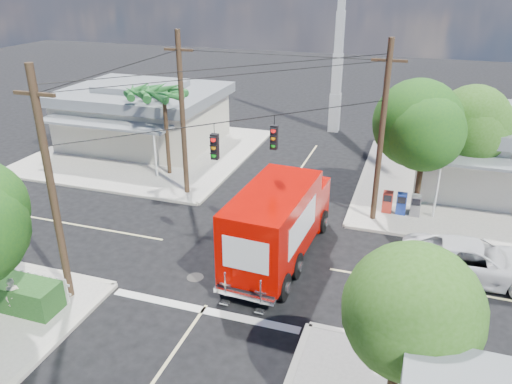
% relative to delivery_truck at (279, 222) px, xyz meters
% --- Properties ---
extents(ground, '(120.00, 120.00, 0.00)m').
position_rel_delivery_truck_xyz_m(ground, '(-1.64, -0.17, -1.80)').
color(ground, black).
rests_on(ground, ground).
extents(sidewalk_ne, '(14.12, 14.12, 0.14)m').
position_rel_delivery_truck_xyz_m(sidewalk_ne, '(9.24, 10.71, -1.73)').
color(sidewalk_ne, '#A19C91').
rests_on(sidewalk_ne, ground).
extents(sidewalk_nw, '(14.12, 14.12, 0.14)m').
position_rel_delivery_truck_xyz_m(sidewalk_nw, '(-12.52, 10.71, -1.73)').
color(sidewalk_nw, '#A19C91').
rests_on(sidewalk_nw, ground).
extents(road_markings, '(32.00, 32.00, 0.01)m').
position_rel_delivery_truck_xyz_m(road_markings, '(-1.64, -1.64, -1.79)').
color(road_markings, beige).
rests_on(road_markings, ground).
extents(building_nw, '(10.80, 10.20, 4.30)m').
position_rel_delivery_truck_xyz_m(building_nw, '(-13.64, 12.30, 0.42)').
color(building_nw, beige).
rests_on(building_nw, sidewalk_nw).
extents(radio_tower, '(0.80, 0.80, 17.00)m').
position_rel_delivery_truck_xyz_m(radio_tower, '(-1.14, 19.83, 3.84)').
color(radio_tower, silver).
rests_on(radio_tower, ground).
extents(tree_ne_front, '(4.21, 4.14, 6.66)m').
position_rel_delivery_truck_xyz_m(tree_ne_front, '(5.57, 6.59, 2.97)').
color(tree_ne_front, '#422D1C').
rests_on(tree_ne_front, sidewalk_ne).
extents(tree_ne_back, '(3.77, 3.66, 5.82)m').
position_rel_delivery_truck_xyz_m(tree_ne_back, '(8.17, 8.79, 2.39)').
color(tree_ne_back, '#422D1C').
rests_on(tree_ne_back, sidewalk_ne).
extents(tree_se, '(3.67, 3.54, 5.62)m').
position_rel_delivery_truck_xyz_m(tree_se, '(5.37, -7.41, 2.24)').
color(tree_se, '#422D1C').
rests_on(tree_se, sidewalk_se).
extents(palm_nw_front, '(3.01, 3.08, 5.59)m').
position_rel_delivery_truck_xyz_m(palm_nw_front, '(-9.14, 7.33, 3.24)').
color(palm_nw_front, '#422D1C').
rests_on(palm_nw_front, sidewalk_nw).
extents(palm_nw_back, '(3.01, 3.08, 5.19)m').
position_rel_delivery_truck_xyz_m(palm_nw_back, '(-11.14, 8.83, 2.87)').
color(palm_nw_back, '#422D1C').
rests_on(palm_nw_back, sidewalk_nw).
extents(utility_poles, '(12.00, 10.68, 9.00)m').
position_rel_delivery_truck_xyz_m(utility_poles, '(-3.23, 1.44, 2.87)').
color(utility_poles, '#473321').
rests_on(utility_poles, ground).
extents(picket_fence, '(5.94, 0.06, 1.00)m').
position_rel_delivery_truck_xyz_m(picket_fence, '(-9.44, -5.77, -1.12)').
color(picket_fence, silver).
rests_on(picket_fence, sidewalk_sw).
extents(vending_boxes, '(1.90, 0.50, 1.10)m').
position_rel_delivery_truck_xyz_m(vending_boxes, '(4.86, 6.03, -1.11)').
color(vending_boxes, red).
rests_on(vending_boxes, sidewalk_ne).
extents(delivery_truck, '(3.05, 8.33, 3.54)m').
position_rel_delivery_truck_xyz_m(delivery_truck, '(0.00, 0.00, 0.00)').
color(delivery_truck, black).
rests_on(delivery_truck, ground).
extents(parked_car, '(5.85, 2.91, 1.59)m').
position_rel_delivery_truck_xyz_m(parked_car, '(8.01, 1.08, -1.00)').
color(parked_car, silver).
rests_on(parked_car, ground).
extents(pedestrian, '(0.66, 0.60, 1.52)m').
position_rel_delivery_truck_xyz_m(pedestrian, '(-7.89, -7.02, -0.90)').
color(pedestrian, '#B8B09A').
rests_on(pedestrian, sidewalk_sw).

